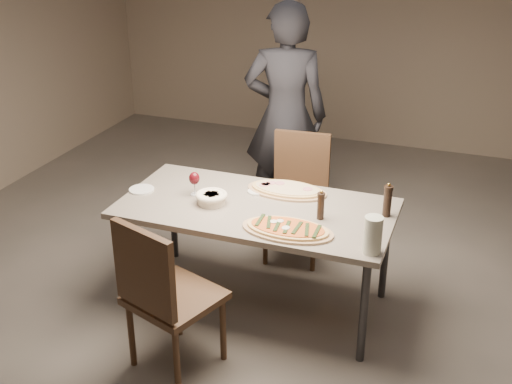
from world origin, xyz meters
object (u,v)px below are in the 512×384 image
(zucchini_pizza, at_px, (287,229))
(chair_far, at_px, (298,189))
(pepper_mill_left, at_px, (321,205))
(dining_table, at_px, (256,214))
(diner, at_px, (286,116))
(carafe, at_px, (373,235))
(chair_near, at_px, (162,291))
(ham_pizza, at_px, (287,190))
(bread_basket, at_px, (211,197))

(zucchini_pizza, xyz_separation_m, chair_far, (-0.25, 1.07, -0.23))
(pepper_mill_left, bearing_deg, dining_table, 175.60)
(diner, bearing_deg, dining_table, 85.36)
(carafe, height_order, chair_near, chair_near)
(ham_pizza, bearing_deg, bread_basket, -128.09)
(dining_table, relative_size, diner, 0.95)
(zucchini_pizza, distance_m, bread_basket, 0.62)
(dining_table, xyz_separation_m, carafe, (0.83, -0.34, 0.17))
(carafe, distance_m, chair_far, 1.42)
(pepper_mill_left, relative_size, chair_near, 0.20)
(dining_table, bearing_deg, bread_basket, -166.70)
(dining_table, bearing_deg, pepper_mill_left, -4.40)
(bread_basket, bearing_deg, dining_table, 13.30)
(diner, bearing_deg, carafe, 108.44)
(carafe, relative_size, chair_near, 0.22)
(carafe, bearing_deg, chair_near, -154.35)
(pepper_mill_left, height_order, chair_near, chair_near)
(dining_table, height_order, diner, diner)
(chair_far, height_order, diner, diner)
(ham_pizza, distance_m, chair_near, 1.22)
(zucchini_pizza, relative_size, pepper_mill_left, 2.92)
(pepper_mill_left, relative_size, chair_far, 0.20)
(zucchini_pizza, bearing_deg, chair_near, -140.32)
(carafe, bearing_deg, ham_pizza, 138.74)
(dining_table, xyz_separation_m, diner, (-0.22, 1.30, 0.25))
(dining_table, bearing_deg, diner, 99.50)
(zucchini_pizza, xyz_separation_m, ham_pizza, (-0.18, 0.55, -0.00))
(carafe, xyz_separation_m, chair_far, (-0.78, 1.14, -0.32))
(dining_table, relative_size, pepper_mill_left, 9.17)
(ham_pizza, relative_size, diner, 0.30)
(bread_basket, relative_size, carafe, 0.95)
(ham_pizza, xyz_separation_m, chair_far, (-0.07, 0.52, -0.22))
(diner, bearing_deg, bread_basket, 72.87)
(chair_near, bearing_deg, bread_basket, 111.88)
(bread_basket, distance_m, diner, 1.38)
(chair_near, relative_size, chair_far, 1.04)
(carafe, relative_size, chair_far, 0.23)
(chair_far, bearing_deg, zucchini_pizza, 98.51)
(zucchini_pizza, distance_m, chair_far, 1.12)
(diner, bearing_deg, chair_near, 74.95)
(zucchini_pizza, distance_m, diner, 1.66)
(bread_basket, bearing_deg, zucchini_pizza, -18.65)
(zucchini_pizza, xyz_separation_m, bread_basket, (-0.59, 0.20, 0.03))
(chair_near, xyz_separation_m, diner, (0.03, 2.16, 0.39))
(zucchini_pizza, xyz_separation_m, pepper_mill_left, (0.14, 0.23, 0.08))
(ham_pizza, bearing_deg, carafe, -29.62)
(ham_pizza, height_order, chair_near, chair_near)
(dining_table, xyz_separation_m, ham_pizza, (0.12, 0.28, 0.07))
(bread_basket, relative_size, chair_far, 0.22)
(dining_table, distance_m, ham_pizza, 0.31)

